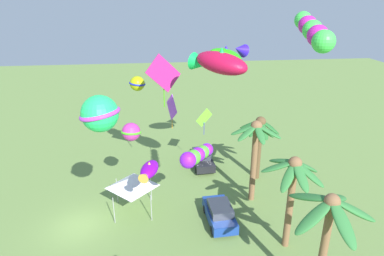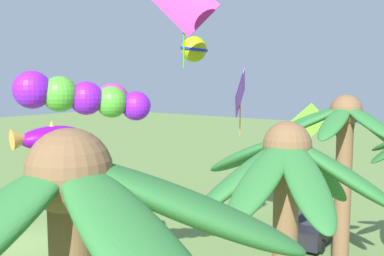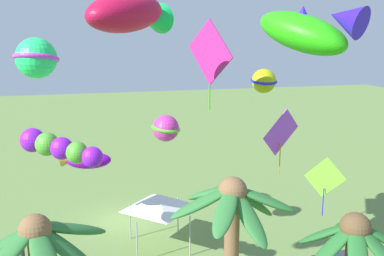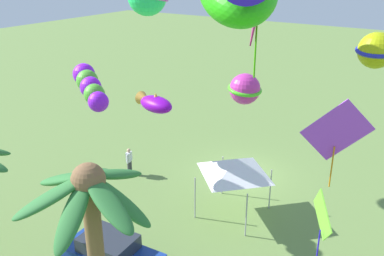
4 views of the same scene
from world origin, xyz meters
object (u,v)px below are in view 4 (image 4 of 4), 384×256
Objects in this scene: parked_car_0 at (111,254)px; kite_diamond_5 at (322,217)px; festival_tent at (234,166)px; kite_ball_0 at (376,50)px; kite_fish_3 at (154,103)px; kite_diamond_4 at (337,132)px; palm_tree_3 at (93,221)px; spectator_0 at (129,161)px; kite_ball_1 at (245,89)px; kite_tube_10 at (90,85)px; kite_diamond_6 at (258,4)px.

kite_diamond_5 reaches higher than parked_car_0.
kite_diamond_5 is at bearing -179.89° from parked_car_0.
festival_tent is 8.63m from kite_diamond_5.
kite_ball_0 is (-5.27, 0.54, 5.97)m from festival_tent.
kite_ball_0 is 9.32m from kite_fish_3.
kite_diamond_4 is at bearing 167.10° from kite_fish_3.
festival_tent is at bearing -108.69° from parked_car_0.
spectator_0 is (7.19, -9.46, -4.18)m from palm_tree_3.
kite_diamond_5 reaches higher than festival_tent.
kite_ball_1 is 0.65× the size of kite_tube_10.
kite_diamond_6 is (3.11, -0.70, 3.52)m from kite_diamond_4.
spectator_0 is at bearing -17.11° from kite_diamond_4.
kite_tube_10 is at bearing 5.16° from kite_diamond_4.
kite_diamond_4 is at bearing 83.49° from kite_ball_0.
kite_diamond_4 is 1.20× the size of kite_diamond_5.
festival_tent is at bearing 177.24° from spectator_0.
kite_ball_0 is at bearing -87.54° from kite_diamond_5.
kite_diamond_4 reaches higher than kite_fish_3.
kite_fish_3 is 7.17m from kite_diamond_6.
kite_diamond_6 is (3.66, -3.51, 4.74)m from kite_diamond_5.
kite_diamond_4 reaches higher than spectator_0.
spectator_0 is at bearing -52.76° from palm_tree_3.
kite_ball_0 is at bearing 175.31° from kite_ball_1.
palm_tree_3 is at bearing 93.40° from festival_tent.
kite_diamond_4 reaches higher than kite_diamond_5.
kite_ball_0 is (-7.33, -5.54, 7.69)m from parked_car_0.
spectator_0 reaches higher than parked_car_0.
kite_tube_10 is (9.44, 0.85, 0.19)m from kite_diamond_4.
spectator_0 is 0.53× the size of kite_diamond_4.
festival_tent is 7.99m from kite_ball_0.
kite_ball_0 reaches higher than kite_fish_3.
spectator_0 is 0.64× the size of kite_diamond_5.
palm_tree_3 is 5.84m from kite_diamond_5.
kite_ball_1 is at bearing -89.08° from palm_tree_3.
festival_tent is at bearing -86.60° from palm_tree_3.
kite_diamond_4 is (0.31, 2.71, -2.04)m from kite_ball_0.
kite_diamond_5 is at bearing 92.46° from kite_ball_0.
spectator_0 is 0.41× the size of kite_diamond_6.
kite_diamond_6 is (-5.31, 1.23, 4.66)m from kite_fish_3.
kite_ball_1 is 5.53m from kite_diamond_4.
kite_diamond_4 is 0.77× the size of kite_diamond_6.
kite_ball_0 reaches higher than festival_tent.
parked_car_0 is 1.61× the size of kite_diamond_5.
kite_ball_1 reaches higher than parked_car_0.
festival_tent is 4.63m from kite_fish_3.
spectator_0 is at bearing -63.87° from kite_tube_10.
kite_diamond_4 is at bearing -79.00° from kite_diamond_5.
kite_ball_1 is (-7.04, 0.46, 5.42)m from spectator_0.
spectator_0 is 14.41m from kite_diamond_5.
kite_diamond_5 reaches higher than kite_fish_3.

